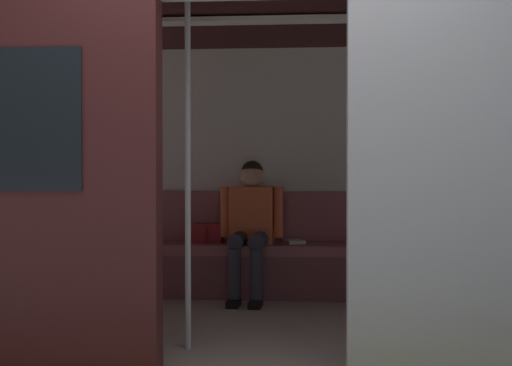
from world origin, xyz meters
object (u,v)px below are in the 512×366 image
at_px(grab_pole_door, 188,171).
at_px(bench_seat, 273,257).
at_px(train_car, 256,109).
at_px(book, 294,241).
at_px(handbag, 208,233).
at_px(person_seated, 251,219).

bearing_deg(grab_pole_door, bench_seat, -104.60).
bearing_deg(train_car, book, -103.04).
bearing_deg(handbag, grab_pole_door, 94.72).
relative_size(train_car, handbag, 24.62).
bearing_deg(grab_pole_door, train_car, -118.69).
bearing_deg(person_seated, bench_seat, -164.69).
distance_m(bench_seat, grab_pole_door, 1.90).
height_order(person_seated, grab_pole_door, grab_pole_door).
relative_size(bench_seat, person_seated, 2.59).
distance_m(person_seated, handbag, 0.44).
bearing_deg(train_car, bench_seat, -93.92).
bearing_deg(person_seated, book, -159.66).
xyz_separation_m(bench_seat, book, (-0.19, -0.09, 0.12)).
bearing_deg(grab_pole_door, person_seated, -98.69).
bearing_deg(book, train_car, 59.30).
bearing_deg(train_car, person_seated, -82.85).
height_order(bench_seat, handbag, handbag).
relative_size(person_seated, handbag, 4.61).
height_order(person_seated, handbag, person_seated).
distance_m(train_car, person_seated, 1.29).
relative_size(train_car, bench_seat, 2.06).
bearing_deg(train_car, grab_pole_door, 61.31).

